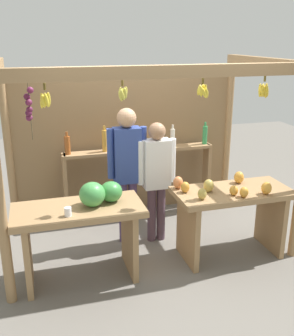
% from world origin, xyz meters
% --- Properties ---
extents(ground_plane, '(12.00, 12.00, 0.00)m').
position_xyz_m(ground_plane, '(0.00, 0.00, 0.00)').
color(ground_plane, slate).
rests_on(ground_plane, ground).
extents(market_stall, '(3.31, 1.92, 2.23)m').
position_xyz_m(market_stall, '(-0.00, 0.42, 1.30)').
color(market_stall, '#99754C').
rests_on(market_stall, ground).
extents(fruit_counter_left, '(1.34, 0.64, 1.07)m').
position_xyz_m(fruit_counter_left, '(-0.82, -0.67, 0.66)').
color(fruit_counter_left, '#99754C').
rests_on(fruit_counter_left, ground).
extents(fruit_counter_right, '(1.34, 0.64, 0.97)m').
position_xyz_m(fruit_counter_right, '(0.86, -0.68, 0.61)').
color(fruit_counter_right, '#99754C').
rests_on(fruit_counter_right, ground).
extents(bottle_shelf_unit, '(2.13, 0.22, 1.35)m').
position_xyz_m(bottle_shelf_unit, '(0.13, 0.68, 0.79)').
color(bottle_shelf_unit, '#99754C').
rests_on(bottle_shelf_unit, ground).
extents(vendor_man, '(0.48, 0.23, 1.70)m').
position_xyz_m(vendor_man, '(-0.20, -0.02, 1.03)').
color(vendor_man, '#523D67').
rests_on(vendor_man, ground).
extents(vendor_woman, '(0.48, 0.21, 1.52)m').
position_xyz_m(vendor_woman, '(0.15, -0.09, 0.91)').
color(vendor_woman, '#4E3946').
rests_on(vendor_woman, ground).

